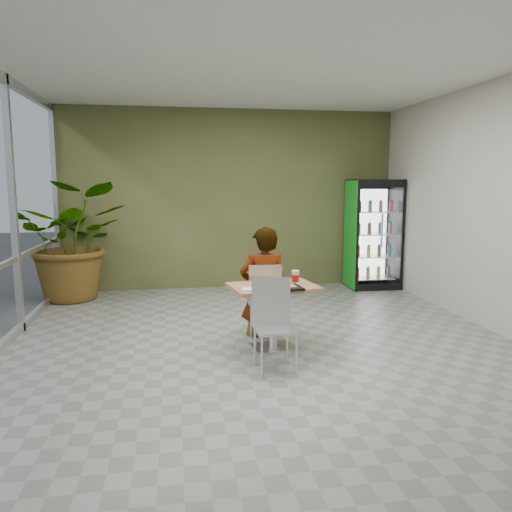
% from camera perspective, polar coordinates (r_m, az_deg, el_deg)
% --- Properties ---
extents(ground, '(7.00, 7.00, 0.00)m').
position_cam_1_polar(ground, '(5.90, 1.14, -10.40)').
color(ground, gray).
rests_on(ground, ground).
extents(room_envelope, '(6.00, 7.00, 3.20)m').
position_cam_1_polar(room_envelope, '(5.59, 1.19, 5.33)').
color(room_envelope, beige).
rests_on(room_envelope, ground).
extents(dining_table, '(1.04, 0.81, 0.75)m').
position_cam_1_polar(dining_table, '(5.69, 1.99, -5.47)').
color(dining_table, tan).
rests_on(dining_table, ground).
extents(chair_far, '(0.42, 0.43, 0.91)m').
position_cam_1_polar(chair_far, '(6.19, 0.95, -4.34)').
color(chair_far, silver).
rests_on(chair_far, ground).
extents(chair_near, '(0.42, 0.43, 0.92)m').
position_cam_1_polar(chair_near, '(5.14, 1.96, -6.92)').
color(chair_near, silver).
rests_on(chair_near, ground).
extents(seated_woman, '(0.63, 0.42, 1.67)m').
position_cam_1_polar(seated_woman, '(6.24, 0.91, -4.26)').
color(seated_woman, black).
rests_on(seated_woman, ground).
extents(pizza_plate, '(0.35, 0.26, 0.03)m').
position_cam_1_polar(pizza_plate, '(5.68, 1.88, -3.12)').
color(pizza_plate, silver).
rests_on(pizza_plate, dining_table).
extents(soda_cup, '(0.09, 0.09, 0.16)m').
position_cam_1_polar(soda_cup, '(5.71, 4.53, -2.46)').
color(soda_cup, silver).
rests_on(soda_cup, dining_table).
extents(napkin_stack, '(0.19, 0.19, 0.02)m').
position_cam_1_polar(napkin_stack, '(5.37, -0.71, -3.83)').
color(napkin_stack, silver).
rests_on(napkin_stack, dining_table).
extents(cafeteria_tray, '(0.46, 0.36, 0.02)m').
position_cam_1_polar(cafeteria_tray, '(5.44, 3.00, -3.67)').
color(cafeteria_tray, black).
rests_on(cafeteria_tray, dining_table).
extents(beverage_fridge, '(0.91, 0.71, 1.96)m').
position_cam_1_polar(beverage_fridge, '(9.29, 13.25, 2.46)').
color(beverage_fridge, black).
rests_on(beverage_fridge, ground).
extents(potted_plant, '(1.76, 1.52, 1.93)m').
position_cam_1_polar(potted_plant, '(8.62, -20.08, 1.63)').
color(potted_plant, '#2D712D').
rests_on(potted_plant, ground).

